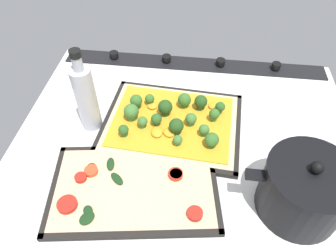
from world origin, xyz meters
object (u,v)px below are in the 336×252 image
Objects in this scene: baking_tray_back at (135,188)px; cooking_pot at (304,190)px; baking_tray_front at (172,124)px; broccoli_pizza at (172,120)px; oil_bottle at (86,97)px; veggie_pizza_back at (133,187)px.

cooking_pot is (-34.47, 0.01, 6.01)cm from baking_tray_back.
baking_tray_front is 21.11cm from baking_tray_back.
oil_bottle reaches higher than broccoli_pizza.
oil_bottle is (20.74, 2.08, 9.14)cm from baking_tray_front.
broccoli_pizza is 1.51× the size of oil_bottle.
cooking_pot reaches higher than baking_tray_back.
veggie_pizza_back is 1.61× the size of oil_bottle.
oil_bottle is at bearing -20.26° from cooking_pot.
baking_tray_back is (6.03, 20.23, 0.01)cm from baking_tray_front.
broccoli_pizza is at bearing -106.69° from baking_tray_back.
baking_tray_front is 22.76cm from oil_bottle.
cooking_pot is at bearing 144.56° from baking_tray_front.
baking_tray_front is at bearing -107.35° from veggie_pizza_back.
cooking_pot is at bearing 179.98° from baking_tray_back.
broccoli_pizza is 0.94× the size of veggie_pizza_back.
baking_tray_back is 0.78cm from veggie_pizza_back.
broccoli_pizza is 0.88× the size of baking_tray_back.
oil_bottle is (20.77, 2.05, 7.38)cm from broccoli_pizza.
baking_tray_front is at bearing -174.27° from oil_bottle.
baking_tray_back is at bearing 129.03° from oil_bottle.
oil_bottle is (14.38, -18.30, 8.45)cm from veggie_pizza_back.
broccoli_pizza reaches higher than veggie_pizza_back.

